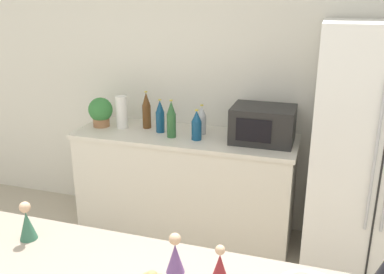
{
  "coord_description": "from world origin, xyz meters",
  "views": [
    {
      "loc": [
        0.65,
        -0.77,
        2.01
      ],
      "look_at": [
        -0.04,
        1.41,
        1.24
      ],
      "focal_mm": 40.0,
      "sensor_mm": 36.0,
      "label": 1
    }
  ],
  "objects_px": {
    "wise_man_figurine_blue": "(175,256)",
    "back_bottle_1": "(202,120)",
    "refrigerator": "(376,154)",
    "paper_towel_roll": "(122,112)",
    "back_bottle_4": "(197,126)",
    "wise_man_figurine_crimson": "(220,264)",
    "back_bottle_0": "(160,117)",
    "wise_man_figurine_purple": "(27,223)",
    "potted_plant": "(101,111)",
    "microwave": "(263,124)",
    "back_bottle_2": "(147,111)",
    "back_bottle_3": "(171,119)"
  },
  "relations": [
    {
      "from": "back_bottle_2",
      "to": "microwave",
      "type": "bearing_deg",
      "value": -3.15
    },
    {
      "from": "microwave",
      "to": "back_bottle_2",
      "type": "xyz_separation_m",
      "value": [
        -1.0,
        0.06,
        0.01
      ]
    },
    {
      "from": "paper_towel_roll",
      "to": "back_bottle_2",
      "type": "relative_size",
      "value": 0.86
    },
    {
      "from": "back_bottle_0",
      "to": "wise_man_figurine_purple",
      "type": "distance_m",
      "value": 1.87
    },
    {
      "from": "paper_towel_roll",
      "to": "wise_man_figurine_blue",
      "type": "height_order",
      "value": "paper_towel_roll"
    },
    {
      "from": "wise_man_figurine_blue",
      "to": "back_bottle_4",
      "type": "bearing_deg",
      "value": 104.58
    },
    {
      "from": "paper_towel_roll",
      "to": "wise_man_figurine_crimson",
      "type": "relative_size",
      "value": 2.02
    },
    {
      "from": "back_bottle_4",
      "to": "back_bottle_0",
      "type": "bearing_deg",
      "value": 164.49
    },
    {
      "from": "potted_plant",
      "to": "back_bottle_1",
      "type": "height_order",
      "value": "potted_plant"
    },
    {
      "from": "refrigerator",
      "to": "paper_towel_roll",
      "type": "height_order",
      "value": "refrigerator"
    },
    {
      "from": "potted_plant",
      "to": "wise_man_figurine_crimson",
      "type": "relative_size",
      "value": 1.86
    },
    {
      "from": "wise_man_figurine_purple",
      "to": "back_bottle_4",
      "type": "bearing_deg",
      "value": 83.19
    },
    {
      "from": "potted_plant",
      "to": "back_bottle_2",
      "type": "relative_size",
      "value": 0.79
    },
    {
      "from": "paper_towel_roll",
      "to": "wise_man_figurine_blue",
      "type": "relative_size",
      "value": 1.67
    },
    {
      "from": "back_bottle_4",
      "to": "wise_man_figurine_purple",
      "type": "height_order",
      "value": "wise_man_figurine_purple"
    },
    {
      "from": "microwave",
      "to": "wise_man_figurine_purple",
      "type": "height_order",
      "value": "wise_man_figurine_purple"
    },
    {
      "from": "wise_man_figurine_crimson",
      "to": "back_bottle_1",
      "type": "bearing_deg",
      "value": 108.27
    },
    {
      "from": "microwave",
      "to": "back_bottle_4",
      "type": "relative_size",
      "value": 1.95
    },
    {
      "from": "paper_towel_roll",
      "to": "back_bottle_2",
      "type": "distance_m",
      "value": 0.21
    },
    {
      "from": "back_bottle_0",
      "to": "wise_man_figurine_crimson",
      "type": "distance_m",
      "value": 2.11
    },
    {
      "from": "microwave",
      "to": "wise_man_figurine_purple",
      "type": "relative_size",
      "value": 2.76
    },
    {
      "from": "potted_plant",
      "to": "paper_towel_roll",
      "type": "xyz_separation_m",
      "value": [
        0.19,
        0.02,
        0.0
      ]
    },
    {
      "from": "microwave",
      "to": "back_bottle_1",
      "type": "relative_size",
      "value": 1.95
    },
    {
      "from": "back_bottle_2",
      "to": "back_bottle_4",
      "type": "xyz_separation_m",
      "value": [
        0.5,
        -0.17,
        -0.04
      ]
    },
    {
      "from": "refrigerator",
      "to": "back_bottle_1",
      "type": "xyz_separation_m",
      "value": [
        -1.34,
        0.12,
        0.1
      ]
    },
    {
      "from": "back_bottle_1",
      "to": "wise_man_figurine_blue",
      "type": "height_order",
      "value": "wise_man_figurine_blue"
    },
    {
      "from": "wise_man_figurine_blue",
      "to": "back_bottle_1",
      "type": "bearing_deg",
      "value": 103.57
    },
    {
      "from": "back_bottle_4",
      "to": "wise_man_figurine_blue",
      "type": "height_order",
      "value": "wise_man_figurine_blue"
    },
    {
      "from": "back_bottle_2",
      "to": "refrigerator",
      "type": "bearing_deg",
      "value": -4.1
    },
    {
      "from": "paper_towel_roll",
      "to": "back_bottle_0",
      "type": "distance_m",
      "value": 0.36
    },
    {
      "from": "paper_towel_roll",
      "to": "microwave",
      "type": "relative_size",
      "value": 0.58
    },
    {
      "from": "refrigerator",
      "to": "wise_man_figurine_blue",
      "type": "height_order",
      "value": "refrigerator"
    },
    {
      "from": "microwave",
      "to": "back_bottle_4",
      "type": "distance_m",
      "value": 0.52
    },
    {
      "from": "back_bottle_4",
      "to": "wise_man_figurine_crimson",
      "type": "height_order",
      "value": "same"
    },
    {
      "from": "potted_plant",
      "to": "back_bottle_0",
      "type": "height_order",
      "value": "back_bottle_0"
    },
    {
      "from": "back_bottle_0",
      "to": "wise_man_figurine_purple",
      "type": "relative_size",
      "value": 1.61
    },
    {
      "from": "potted_plant",
      "to": "microwave",
      "type": "height_order",
      "value": "microwave"
    },
    {
      "from": "refrigerator",
      "to": "back_bottle_2",
      "type": "distance_m",
      "value": 1.84
    },
    {
      "from": "paper_towel_roll",
      "to": "back_bottle_1",
      "type": "bearing_deg",
      "value": 3.94
    },
    {
      "from": "back_bottle_3",
      "to": "wise_man_figurine_purple",
      "type": "xyz_separation_m",
      "value": [
        0.0,
        -1.77,
        0.04
      ]
    },
    {
      "from": "microwave",
      "to": "wise_man_figurine_blue",
      "type": "height_order",
      "value": "microwave"
    },
    {
      "from": "refrigerator",
      "to": "back_bottle_1",
      "type": "height_order",
      "value": "refrigerator"
    },
    {
      "from": "back_bottle_4",
      "to": "wise_man_figurine_crimson",
      "type": "xyz_separation_m",
      "value": [
        0.63,
        -1.77,
        0.05
      ]
    },
    {
      "from": "paper_towel_roll",
      "to": "wise_man_figurine_blue",
      "type": "xyz_separation_m",
      "value": [
        1.17,
        -1.9,
        0.04
      ]
    },
    {
      "from": "back_bottle_2",
      "to": "wise_man_figurine_crimson",
      "type": "distance_m",
      "value": 2.25
    },
    {
      "from": "back_bottle_2",
      "to": "wise_man_figurine_crimson",
      "type": "height_order",
      "value": "back_bottle_2"
    },
    {
      "from": "back_bottle_2",
      "to": "back_bottle_1",
      "type": "bearing_deg",
      "value": -1.24
    },
    {
      "from": "refrigerator",
      "to": "back_bottle_1",
      "type": "bearing_deg",
      "value": 174.84
    },
    {
      "from": "refrigerator",
      "to": "potted_plant",
      "type": "distance_m",
      "value": 2.23
    },
    {
      "from": "microwave",
      "to": "wise_man_figurine_crimson",
      "type": "bearing_deg",
      "value": -86.1
    }
  ]
}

